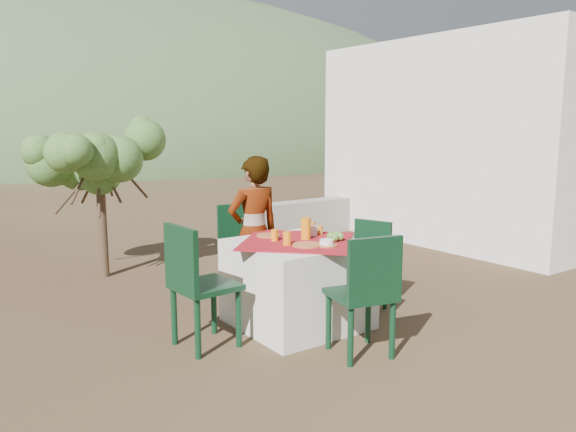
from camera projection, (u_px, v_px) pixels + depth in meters
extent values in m
plane|color=#342018|center=(246.00, 343.00, 4.57)|extent=(160.00, 160.00, 0.00)
cube|color=white|center=(297.00, 283.00, 4.95)|extent=(1.02, 1.02, 0.75)
cube|color=maroon|center=(297.00, 241.00, 4.89)|extent=(1.30, 1.30, 0.01)
cylinder|color=black|center=(235.00, 279.00, 5.63)|extent=(0.05, 0.05, 0.46)
cylinder|color=black|center=(266.00, 275.00, 5.78)|extent=(0.05, 0.05, 0.46)
cylinder|color=black|center=(223.00, 271.00, 5.94)|extent=(0.05, 0.05, 0.46)
cylinder|color=black|center=(253.00, 267.00, 6.09)|extent=(0.05, 0.05, 0.46)
cube|color=black|center=(244.00, 251.00, 5.82)|extent=(0.50, 0.50, 0.04)
cube|color=black|center=(237.00, 225.00, 5.95)|extent=(0.43, 0.11, 0.45)
cylinder|color=black|center=(368.00, 314.00, 4.56)|extent=(0.05, 0.05, 0.47)
cylinder|color=black|center=(329.00, 320.00, 4.42)|extent=(0.05, 0.05, 0.47)
cylinder|color=black|center=(392.00, 329.00, 4.23)|extent=(0.05, 0.05, 0.47)
cylinder|color=black|center=(351.00, 336.00, 4.10)|extent=(0.05, 0.05, 0.47)
cube|color=black|center=(360.00, 295.00, 4.29)|extent=(0.53, 0.53, 0.04)
cube|color=black|center=(375.00, 269.00, 4.07)|extent=(0.44, 0.14, 0.46)
cylinder|color=black|center=(239.00, 317.00, 4.46)|extent=(0.05, 0.05, 0.49)
cylinder|color=black|center=(214.00, 305.00, 4.75)|extent=(0.05, 0.05, 0.49)
cylinder|color=black|center=(198.00, 328.00, 4.23)|extent=(0.05, 0.05, 0.49)
cylinder|color=black|center=(174.00, 315.00, 4.51)|extent=(0.05, 0.05, 0.49)
cube|color=black|center=(205.00, 286.00, 4.45)|extent=(0.49, 0.49, 0.04)
cube|color=black|center=(181.00, 258.00, 4.28)|extent=(0.07, 0.46, 0.48)
cylinder|color=black|center=(340.00, 289.00, 5.34)|extent=(0.04, 0.04, 0.42)
cylinder|color=black|center=(369.00, 295.00, 5.15)|extent=(0.04, 0.04, 0.42)
cylinder|color=black|center=(357.00, 282.00, 5.59)|extent=(0.04, 0.04, 0.42)
cylinder|color=black|center=(385.00, 288.00, 5.40)|extent=(0.04, 0.04, 0.42)
cube|color=black|center=(363.00, 267.00, 5.34)|extent=(0.49, 0.49, 0.04)
cube|color=black|center=(373.00, 241.00, 5.44)|extent=(0.16, 0.39, 0.41)
imported|color=#8C6651|center=(254.00, 233.00, 5.38)|extent=(0.55, 0.38, 1.47)
cylinder|color=#4D3426|center=(102.00, 226.00, 6.50)|extent=(0.10, 0.10, 1.21)
sphere|color=#335D22|center=(100.00, 174.00, 6.40)|extent=(0.52, 0.52, 0.52)
sphere|color=#335D22|center=(139.00, 161.00, 6.65)|extent=(0.48, 0.48, 0.48)
sphere|color=#335D22|center=(58.00, 167.00, 6.21)|extent=(0.45, 0.45, 0.45)
sphere|color=#335D22|center=(94.00, 156.00, 6.81)|extent=(0.47, 0.47, 0.47)
sphere|color=#335D22|center=(116.00, 172.00, 6.07)|extent=(0.41, 0.41, 0.41)
sphere|color=slate|center=(366.00, 279.00, 6.36)|extent=(0.18, 0.18, 0.18)
cone|color=slate|center=(366.00, 258.00, 6.32)|extent=(0.10, 0.10, 0.54)
cone|color=slate|center=(376.00, 263.00, 6.36)|extent=(0.32, 0.19, 0.46)
cone|color=slate|center=(372.00, 261.00, 6.42)|extent=(0.33, 0.16, 0.46)
cone|color=slate|center=(365.00, 261.00, 6.45)|extent=(0.26, 0.28, 0.47)
cone|color=slate|center=(359.00, 261.00, 6.43)|extent=(0.12, 0.33, 0.45)
cone|color=slate|center=(356.00, 262.00, 6.38)|extent=(0.23, 0.30, 0.47)
cone|color=slate|center=(356.00, 264.00, 6.30)|extent=(0.32, 0.19, 0.46)
cone|color=slate|center=(360.00, 265.00, 6.24)|extent=(0.33, 0.16, 0.46)
cone|color=slate|center=(367.00, 266.00, 6.21)|extent=(0.26, 0.28, 0.47)
cone|color=slate|center=(373.00, 266.00, 6.23)|extent=(0.12, 0.33, 0.45)
cone|color=slate|center=(376.00, 264.00, 6.28)|extent=(0.23, 0.30, 0.47)
cube|color=white|center=(485.00, 141.00, 8.99)|extent=(3.20, 4.20, 3.00)
cube|color=gray|center=(325.00, 215.00, 9.33)|extent=(2.60, 0.35, 0.55)
ellipsoid|color=#37502D|center=(129.00, 150.00, 40.38)|extent=(48.00, 48.00, 20.00)
ellipsoid|color=slate|center=(246.00, 143.00, 57.59)|extent=(36.00, 36.00, 14.00)
cylinder|color=brown|center=(268.00, 235.00, 5.08)|extent=(0.22, 0.22, 0.01)
cylinder|color=brown|center=(307.00, 245.00, 4.68)|extent=(0.25, 0.25, 0.01)
cylinder|color=orange|center=(275.00, 235.00, 4.87)|extent=(0.06, 0.06, 0.10)
cylinder|color=orange|center=(287.00, 238.00, 4.70)|extent=(0.07, 0.07, 0.11)
cylinder|color=orange|center=(306.00, 228.00, 4.94)|extent=(0.09, 0.09, 0.19)
cylinder|color=brown|center=(327.00, 245.00, 4.67)|extent=(0.19, 0.19, 0.01)
cylinder|color=white|center=(327.00, 242.00, 4.67)|extent=(0.12, 0.12, 0.04)
cylinder|color=#BC7421|center=(320.00, 230.00, 5.17)|extent=(0.05, 0.05, 0.08)
cylinder|color=#BC7421|center=(312.00, 228.00, 5.22)|extent=(0.07, 0.07, 0.10)
cube|color=white|center=(313.00, 231.00, 5.08)|extent=(0.08, 0.07, 0.09)
sphere|color=#518430|center=(331.00, 236.00, 4.88)|extent=(0.08, 0.08, 0.08)
sphere|color=#518430|center=(337.00, 235.00, 4.93)|extent=(0.08, 0.08, 0.08)
sphere|color=#518430|center=(340.00, 237.00, 4.87)|extent=(0.08, 0.08, 0.08)
sphere|color=#518430|center=(335.00, 237.00, 4.84)|extent=(0.08, 0.08, 0.08)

